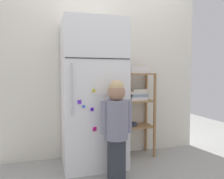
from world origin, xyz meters
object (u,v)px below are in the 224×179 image
Objects in this scene: child_standing at (116,119)px; fruit_bin at (138,71)px; pantry_shelf_unit at (137,104)px; refrigerator at (93,94)px.

fruit_bin reaches higher than child_standing.
child_standing is at bearing -129.13° from pantry_shelf_unit.
refrigerator is 0.50m from child_standing.
fruit_bin reaches higher than pantry_shelf_unit.
refrigerator is at bearing -166.04° from fruit_bin.
refrigerator reaches higher than pantry_shelf_unit.
refrigerator is at bearing -166.62° from pantry_shelf_unit.
child_standing is at bearing -70.89° from refrigerator.
pantry_shelf_unit is at bearing -147.41° from fruit_bin.
child_standing is at bearing -129.60° from fruit_bin.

